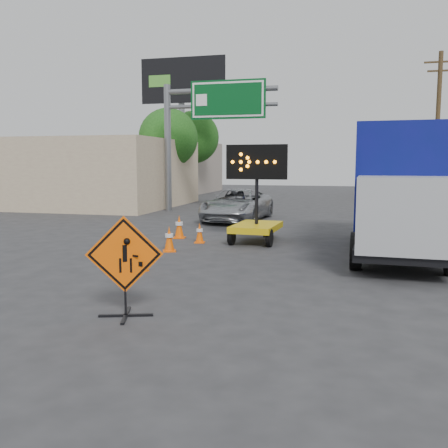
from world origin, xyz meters
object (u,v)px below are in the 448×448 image
at_px(pickup_truck, 237,205).
at_px(arrow_board, 256,221).
at_px(box_truck, 399,197).
at_px(construction_sign, 125,264).

bearing_deg(pickup_truck, arrow_board, -67.69).
bearing_deg(box_truck, construction_sign, -121.86).
xyz_separation_m(arrow_board, box_truck, (4.39, -1.01, 0.94)).
bearing_deg(construction_sign, pickup_truck, 77.04).
xyz_separation_m(construction_sign, arrow_board, (0.65, 8.54, -0.21)).
relative_size(construction_sign, arrow_board, 0.54).
distance_m(arrow_board, box_truck, 4.60).
bearing_deg(construction_sign, arrow_board, 67.22).
bearing_deg(arrow_board, box_truck, -9.83).
bearing_deg(box_truck, arrow_board, 168.94).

